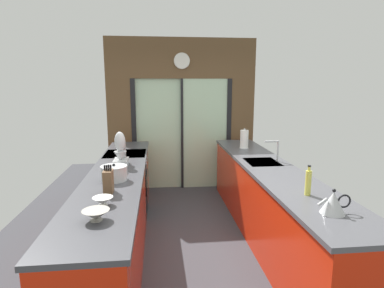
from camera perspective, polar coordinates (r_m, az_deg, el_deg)
The scene contains 15 objects.
ground_plane at distance 4.31m, azimuth 0.15°, elevation -15.48°, with size 5.04×7.60×0.02m, color #38383D.
back_wall_unit at distance 5.67m, azimuth -1.85°, elevation 6.97°, with size 2.64×0.12×2.70m.
left_counter_run at distance 3.70m, azimuth -13.50°, elevation -12.31°, with size 0.62×3.80×0.92m.
right_counter_run at distance 4.05m, azimuth 13.76°, elevation -10.28°, with size 0.62×3.80×0.92m.
sink_faucet at distance 4.15m, azimuth 14.92°, elevation -0.63°, with size 0.19×0.02×0.28m.
oven_range at distance 4.74m, azimuth -11.79°, elevation -7.16°, with size 0.60×0.60×0.92m.
mixing_bowl_near at distance 2.44m, azimuth -17.04°, elevation -12.20°, with size 0.20×0.20×0.08m.
mixing_bowl_mid at distance 2.71m, azimuth -15.87°, elevation -9.91°, with size 0.17×0.17×0.07m.
mixing_bowl_far at distance 3.63m, azimuth -13.33°, elevation -4.57°, with size 0.19×0.19×0.06m.
knife_block at distance 2.98m, azimuth -14.95°, elevation -6.55°, with size 0.08×0.14×0.26m.
stand_mixer at distance 3.91m, azimuth -12.84°, elevation -1.54°, with size 0.17×0.27×0.42m.
stock_pot at distance 3.34m, azimuth -13.96°, elevation -5.14°, with size 0.27×0.27×0.18m.
kettle at distance 2.67m, azimuth 24.26°, elevation -9.68°, with size 0.27×0.19×0.20m.
soap_bottle at distance 3.00m, azimuth 20.35°, elevation -6.53°, with size 0.05×0.05×0.27m.
paper_towel_roll at distance 4.92m, azimuth 9.46°, elevation 0.83°, with size 0.15×0.15×0.31m.
Camera 1 is at (-0.43, -3.24, 1.89)m, focal length 29.38 mm.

